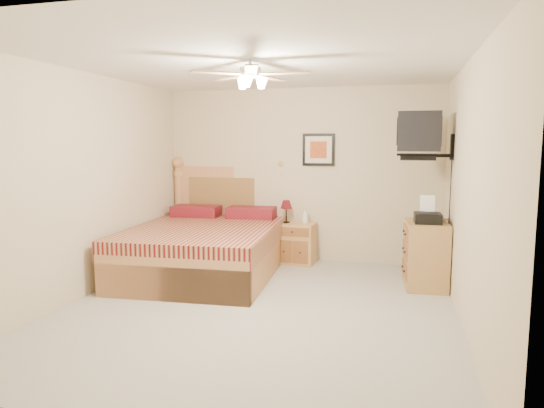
% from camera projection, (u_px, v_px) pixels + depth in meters
% --- Properties ---
extents(floor, '(4.50, 4.50, 0.00)m').
position_uv_depth(floor, '(257.00, 309.00, 5.05)').
color(floor, '#A59F95').
rests_on(floor, ground).
extents(ceiling, '(4.00, 4.50, 0.04)m').
position_uv_depth(ceiling, '(256.00, 62.00, 4.74)').
color(ceiling, white).
rests_on(ceiling, ground).
extents(wall_back, '(4.00, 0.04, 2.50)m').
position_uv_depth(wall_back, '(300.00, 175.00, 7.06)').
color(wall_back, beige).
rests_on(wall_back, ground).
extents(wall_front, '(4.00, 0.04, 2.50)m').
position_uv_depth(wall_front, '(145.00, 226.00, 2.74)').
color(wall_front, beige).
rests_on(wall_front, ground).
extents(wall_left, '(0.04, 4.50, 2.50)m').
position_uv_depth(wall_left, '(85.00, 185.00, 5.40)').
color(wall_left, beige).
rests_on(wall_left, ground).
extents(wall_right, '(0.04, 4.50, 2.50)m').
position_uv_depth(wall_right, '(468.00, 195.00, 4.40)').
color(wall_right, beige).
rests_on(wall_right, ground).
extents(bed, '(1.91, 2.43, 1.51)m').
position_uv_depth(bed, '(204.00, 217.00, 6.29)').
color(bed, '#C67E4E').
rests_on(bed, ground).
extents(nightstand, '(0.55, 0.43, 0.58)m').
position_uv_depth(nightstand, '(296.00, 243.00, 6.94)').
color(nightstand, '#C38549').
rests_on(nightstand, ground).
extents(table_lamp, '(0.19, 0.19, 0.33)m').
position_uv_depth(table_lamp, '(286.00, 212.00, 6.93)').
color(table_lamp, maroon).
rests_on(table_lamp, nightstand).
extents(lotion_bottle, '(0.09, 0.09, 0.21)m').
position_uv_depth(lotion_bottle, '(305.00, 216.00, 6.90)').
color(lotion_bottle, white).
rests_on(lotion_bottle, nightstand).
extents(framed_picture, '(0.46, 0.04, 0.46)m').
position_uv_depth(framed_picture, '(319.00, 150.00, 6.92)').
color(framed_picture, black).
rests_on(framed_picture, wall_back).
extents(dresser, '(0.51, 0.70, 0.79)m').
position_uv_depth(dresser, '(426.00, 254.00, 5.79)').
color(dresser, '#9E763E').
rests_on(dresser, ground).
extents(fax_machine, '(0.31, 0.33, 0.32)m').
position_uv_depth(fax_machine, '(428.00, 210.00, 5.61)').
color(fax_machine, black).
rests_on(fax_machine, dresser).
extents(magazine_lower, '(0.27, 0.33, 0.03)m').
position_uv_depth(magazine_lower, '(427.00, 218.00, 5.91)').
color(magazine_lower, beige).
rests_on(magazine_lower, dresser).
extents(magazine_upper, '(0.21, 0.26, 0.02)m').
position_uv_depth(magazine_upper, '(428.00, 216.00, 5.93)').
color(magazine_upper, gray).
rests_on(magazine_upper, magazine_lower).
extents(wall_tv, '(0.56, 0.46, 0.58)m').
position_uv_depth(wall_tv, '(432.00, 135.00, 5.68)').
color(wall_tv, black).
rests_on(wall_tv, wall_right).
extents(ceiling_fan, '(1.14, 1.14, 0.28)m').
position_uv_depth(ceiling_fan, '(250.00, 74.00, 4.57)').
color(ceiling_fan, silver).
rests_on(ceiling_fan, ceiling).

